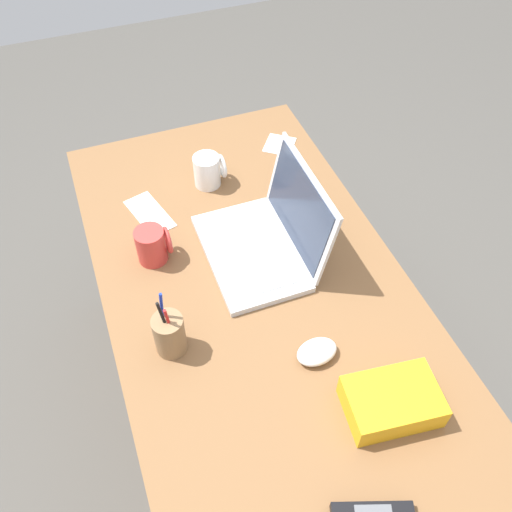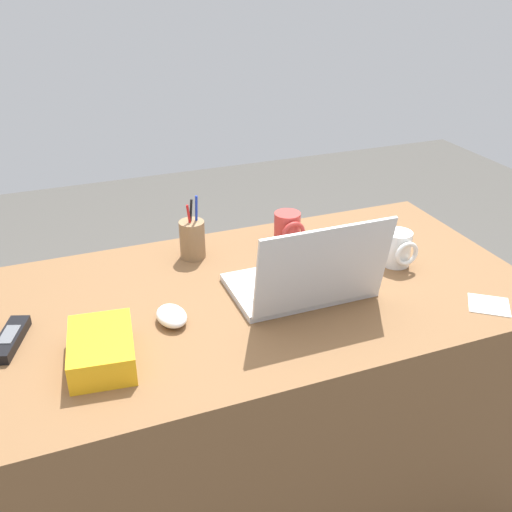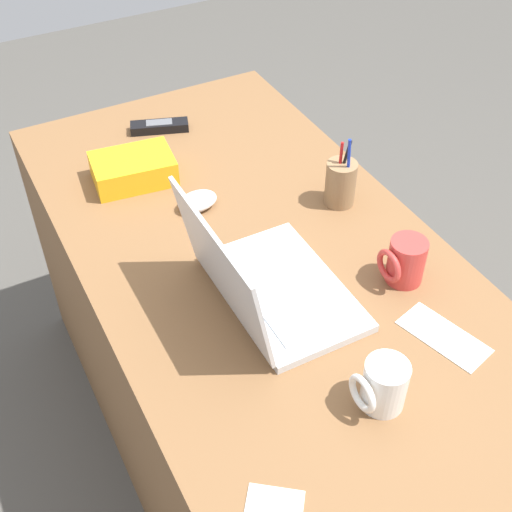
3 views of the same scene
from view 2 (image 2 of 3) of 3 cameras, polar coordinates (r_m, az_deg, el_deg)
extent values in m
plane|color=#4C4944|center=(1.96, -0.89, -22.48)|extent=(6.00, 6.00, 0.00)
cube|color=brown|center=(1.70, -0.98, -14.45)|extent=(1.47, 0.75, 0.74)
cube|color=silver|center=(1.50, 4.07, -2.81)|extent=(0.34, 0.22, 0.02)
cube|color=silver|center=(1.48, 4.40, -2.82)|extent=(0.28, 0.11, 0.00)
cube|color=silver|center=(1.55, 3.02, -1.30)|extent=(0.10, 0.05, 0.00)
cube|color=silver|center=(1.34, 6.66, -1.18)|extent=(0.33, 0.05, 0.22)
cube|color=#283347|center=(1.34, 6.56, -1.05)|extent=(0.30, 0.04, 0.19)
ellipsoid|color=white|center=(1.37, -8.25, -5.80)|extent=(0.08, 0.10, 0.04)
cylinder|color=white|center=(1.63, 13.61, 0.73)|extent=(0.08, 0.08, 0.10)
torus|color=white|center=(1.60, 14.50, 0.20)|extent=(0.07, 0.01, 0.07)
cylinder|color=#C63833|center=(1.70, 3.06, 2.67)|extent=(0.08, 0.08, 0.10)
torus|color=#C63833|center=(1.66, 3.68, 2.22)|extent=(0.07, 0.01, 0.07)
cube|color=black|center=(1.40, -22.88, -7.49)|extent=(0.09, 0.16, 0.02)
cube|color=#595B60|center=(1.39, -22.98, -7.05)|extent=(0.05, 0.08, 0.00)
cylinder|color=olive|center=(1.63, -6.23, 1.63)|extent=(0.07, 0.07, 0.11)
cylinder|color=#1933B2|center=(1.62, -5.84, 3.30)|extent=(0.01, 0.02, 0.16)
cylinder|color=black|center=(1.62, -6.45, 2.98)|extent=(0.03, 0.02, 0.15)
cylinder|color=red|center=(1.61, -6.38, 2.70)|extent=(0.02, 0.02, 0.14)
cube|color=#F2AD19|center=(1.27, -14.84, -8.80)|extent=(0.15, 0.21, 0.06)
cube|color=white|center=(1.77, 8.26, 1.68)|extent=(0.19, 0.12, 0.00)
cube|color=white|center=(1.54, 21.79, -4.46)|extent=(0.13, 0.13, 0.00)
camera|label=1|loc=(1.55, -41.50, 34.50)|focal=38.98mm
camera|label=3|loc=(1.55, 49.49, 27.13)|focal=47.51mm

